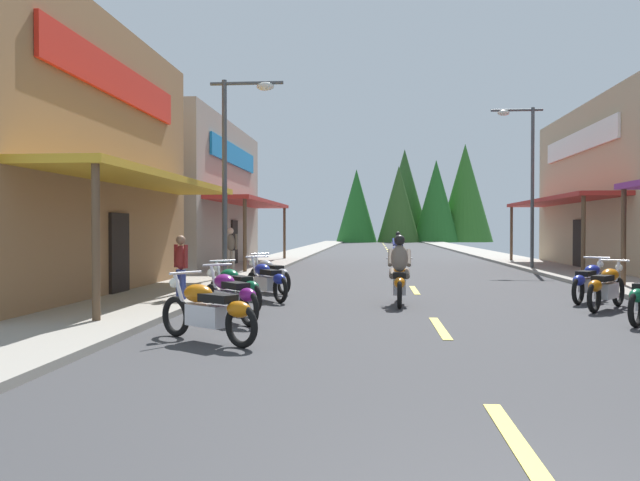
{
  "coord_description": "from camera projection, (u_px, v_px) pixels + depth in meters",
  "views": [
    {
      "loc": [
        -1.14,
        -2.92,
        1.7
      ],
      "look_at": [
        -3.47,
        24.37,
        1.2
      ],
      "focal_mm": 35.21,
      "sensor_mm": 36.0,
      "label": 1
    }
  ],
  "objects": [
    {
      "name": "pedestrian_browsing",
      "position": [
        231.0,
        247.0,
        23.81
      ],
      "size": [
        0.56,
        0.32,
        1.75
      ],
      "rotation": [
        0.0,
        0.0,
        4.53
      ],
      "color": "#B2A599",
      "rests_on": "ground"
    },
    {
      "name": "motorcycle_parked_left_3",
      "position": [
        266.0,
        280.0,
        14.94
      ],
      "size": [
        1.33,
        1.8,
        1.04
      ],
      "rotation": [
        0.0,
        0.0,
        2.19
      ],
      "color": "black",
      "rests_on": "ground"
    },
    {
      "name": "motorcycle_parked_left_1",
      "position": [
        230.0,
        295.0,
        11.48
      ],
      "size": [
        1.45,
        1.71,
        1.04
      ],
      "rotation": [
        0.0,
        0.0,
        2.27
      ],
      "color": "black",
      "rests_on": "ground"
    },
    {
      "name": "motorcycle_parked_right_3",
      "position": [
        606.0,
        287.0,
        13.15
      ],
      "size": [
        1.39,
        1.76,
        1.04
      ],
      "rotation": [
        0.0,
        0.0,
        0.91
      ],
      "color": "black",
      "rests_on": "ground"
    },
    {
      "name": "motorcycle_parked_right_4",
      "position": [
        589.0,
        281.0,
        14.52
      ],
      "size": [
        1.35,
        1.78,
        1.04
      ],
      "rotation": [
        0.0,
        0.0,
        0.94
      ],
      "color": "black",
      "rests_on": "ground"
    },
    {
      "name": "storefront_left_far",
      "position": [
        144.0,
        196.0,
        28.91
      ],
      "size": [
        10.22,
        12.0,
        6.48
      ],
      "color": "gray",
      "rests_on": "ground"
    },
    {
      "name": "sidewalk_left",
      "position": [
        285.0,
        257.0,
        36.14
      ],
      "size": [
        2.55,
        95.78,
        0.12
      ],
      "primitive_type": "cube",
      "color": "gray",
      "rests_on": "ground"
    },
    {
      "name": "motorcycle_parked_left_0",
      "position": [
        208.0,
        310.0,
        9.38
      ],
      "size": [
        1.81,
        1.31,
        1.04
      ],
      "rotation": [
        0.0,
        0.0,
        2.53
      ],
      "color": "black",
      "rests_on": "ground"
    },
    {
      "name": "streetlamp_left",
      "position": [
        236.0,
        152.0,
        17.73
      ],
      "size": [
        2.08,
        0.3,
        5.92
      ],
      "color": "#474C51",
      "rests_on": "ground"
    },
    {
      "name": "treeline_backdrop",
      "position": [
        422.0,
        198.0,
        83.27
      ],
      "size": [
        20.65,
        11.75,
        13.07
      ],
      "color": "#246423",
      "rests_on": "ground"
    },
    {
      "name": "pedestrian_by_shop",
      "position": [
        181.0,
        265.0,
        14.16
      ],
      "size": [
        0.44,
        0.44,
        1.56
      ],
      "rotation": [
        0.0,
        0.0,
        0.78
      ],
      "color": "#333F8C",
      "rests_on": "ground"
    },
    {
      "name": "centerline_dashes",
      "position": [
        391.0,
        255.0,
        40.57
      ],
      "size": [
        0.16,
        73.14,
        0.01
      ],
      "color": "#E0C64C",
      "rests_on": "ground"
    },
    {
      "name": "motorcycle_parked_left_2",
      "position": [
        235.0,
        287.0,
        12.96
      ],
      "size": [
        1.5,
        1.67,
        1.04
      ],
      "rotation": [
        0.0,
        0.0,
        2.3
      ],
      "color": "black",
      "rests_on": "ground"
    },
    {
      "name": "rider_cruising_lead",
      "position": [
        399.0,
        276.0,
        14.01
      ],
      "size": [
        0.6,
        2.14,
        1.57
      ],
      "rotation": [
        0.0,
        0.0,
        1.53
      ],
      "color": "black",
      "rests_on": "ground"
    },
    {
      "name": "motorcycle_parked_left_4",
      "position": [
        270.0,
        274.0,
        16.77
      ],
      "size": [
        1.43,
        1.73,
        1.04
      ],
      "rotation": [
        0.0,
        0.0,
        2.25
      ],
      "color": "black",
      "rests_on": "ground"
    },
    {
      "name": "ground",
      "position": [
        393.0,
        260.0,
        35.61
      ],
      "size": [
        9.9,
        95.78,
        0.1
      ],
      "primitive_type": "cube",
      "color": "#38383A"
    },
    {
      "name": "streetlamp_right",
      "position": [
        525.0,
        166.0,
        25.65
      ],
      "size": [
        2.08,
        0.3,
        6.67
      ],
      "color": "#474C51",
      "rests_on": "ground"
    },
    {
      "name": "rider_cruising_trailing",
      "position": [
        398.0,
        250.0,
        31.26
      ],
      "size": [
        0.6,
        2.14,
        1.57
      ],
      "rotation": [
        0.0,
        0.0,
        1.61
      ],
      "color": "black",
      "rests_on": "ground"
    },
    {
      "name": "sidewalk_right",
      "position": [
        505.0,
        258.0,
        35.08
      ],
      "size": [
        2.55,
        95.78,
        0.12
      ],
      "primitive_type": "cube",
      "color": "gray",
      "rests_on": "ground"
    }
  ]
}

